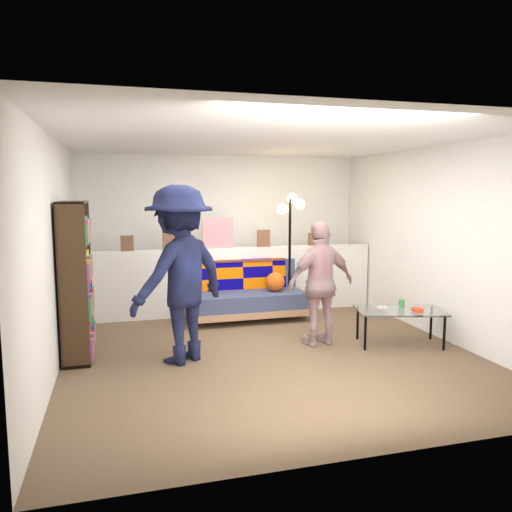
{
  "coord_description": "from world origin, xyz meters",
  "views": [
    {
      "loc": [
        -1.61,
        -5.42,
        1.82
      ],
      "look_at": [
        0.0,
        0.4,
        1.05
      ],
      "focal_mm": 35.0,
      "sensor_mm": 36.0,
      "label": 1
    }
  ],
  "objects_px": {
    "bookshelf": "(76,286)",
    "coffee_table": "(400,312)",
    "futon_sofa": "(247,295)",
    "floor_lamp": "(291,230)",
    "person_right": "(321,283)",
    "person_left": "(180,275)"
  },
  "relations": [
    {
      "from": "bookshelf",
      "to": "person_left",
      "type": "bearing_deg",
      "value": -22.52
    },
    {
      "from": "coffee_table",
      "to": "person_right",
      "type": "relative_size",
      "value": 0.76
    },
    {
      "from": "bookshelf",
      "to": "person_right",
      "type": "xyz_separation_m",
      "value": [
        2.78,
        -0.3,
        -0.06
      ]
    },
    {
      "from": "floor_lamp",
      "to": "bookshelf",
      "type": "bearing_deg",
      "value": -158.53
    },
    {
      "from": "coffee_table",
      "to": "person_right",
      "type": "xyz_separation_m",
      "value": [
        -0.92,
        0.27,
        0.35
      ]
    },
    {
      "from": "person_left",
      "to": "person_right",
      "type": "xyz_separation_m",
      "value": [
        1.69,
        0.15,
        -0.2
      ]
    },
    {
      "from": "futon_sofa",
      "to": "bookshelf",
      "type": "height_order",
      "value": "bookshelf"
    },
    {
      "from": "coffee_table",
      "to": "person_right",
      "type": "distance_m",
      "value": 1.02
    },
    {
      "from": "floor_lamp",
      "to": "person_right",
      "type": "distance_m",
      "value": 1.54
    },
    {
      "from": "futon_sofa",
      "to": "person_left",
      "type": "distance_m",
      "value": 2.05
    },
    {
      "from": "futon_sofa",
      "to": "person_right",
      "type": "relative_size",
      "value": 1.17
    },
    {
      "from": "floor_lamp",
      "to": "coffee_table",
      "type": "bearing_deg",
      "value": -64.85
    },
    {
      "from": "futon_sofa",
      "to": "floor_lamp",
      "type": "height_order",
      "value": "floor_lamp"
    },
    {
      "from": "floor_lamp",
      "to": "person_left",
      "type": "distance_m",
      "value": 2.43
    },
    {
      "from": "futon_sofa",
      "to": "person_left",
      "type": "relative_size",
      "value": 0.92
    },
    {
      "from": "bookshelf",
      "to": "coffee_table",
      "type": "height_order",
      "value": "bookshelf"
    },
    {
      "from": "futon_sofa",
      "to": "bookshelf",
      "type": "relative_size",
      "value": 1.01
    },
    {
      "from": "person_left",
      "to": "floor_lamp",
      "type": "bearing_deg",
      "value": -174.39
    },
    {
      "from": "coffee_table",
      "to": "floor_lamp",
      "type": "bearing_deg",
      "value": 115.15
    },
    {
      "from": "bookshelf",
      "to": "floor_lamp",
      "type": "relative_size",
      "value": 0.96
    },
    {
      "from": "bookshelf",
      "to": "coffee_table",
      "type": "xyz_separation_m",
      "value": [
        3.7,
        -0.57,
        -0.41
      ]
    },
    {
      "from": "bookshelf",
      "to": "coffee_table",
      "type": "relative_size",
      "value": 1.53
    }
  ]
}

